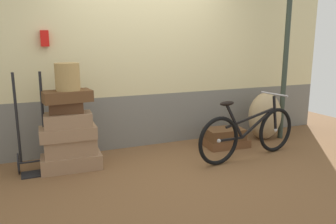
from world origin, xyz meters
TOP-DOWN VIEW (x-y plane):
  - ground at (0.00, 0.00)m, footprint 8.52×5.20m
  - station_building at (0.01, 0.85)m, footprint 6.52×0.74m
  - suitcase_0 at (-1.19, 0.21)m, footprint 0.74×0.39m
  - suitcase_1 at (-1.19, 0.25)m, footprint 0.63×0.38m
  - suitcase_2 at (-1.21, 0.21)m, footprint 0.68×0.36m
  - suitcase_3 at (-1.20, 0.21)m, footprint 0.57×0.34m
  - suitcase_4 at (-1.21, 0.24)m, footprint 0.42×0.27m
  - suitcase_5 at (-1.20, 0.21)m, footprint 0.59×0.37m
  - suitcase_6 at (1.07, 0.24)m, footprint 0.67×0.50m
  - suitcase_7 at (1.03, 0.20)m, footprint 0.59×0.42m
  - wicker_basket at (-1.18, 0.22)m, footprint 0.29×0.29m
  - luggage_trolley at (-1.62, 0.29)m, footprint 0.37×0.35m
  - burlap_sack at (1.86, 0.32)m, footprint 0.54×0.46m
  - bicycle at (1.06, -0.33)m, footprint 1.67×0.46m

SIDE VIEW (x-z plane):
  - ground at x=0.00m, z-range -0.06..0.00m
  - suitcase_6 at x=1.07m, z-range 0.00..0.12m
  - suitcase_0 at x=-1.19m, z-range 0.00..0.18m
  - suitcase_7 at x=1.03m, z-range 0.12..0.28m
  - suitcase_1 at x=-1.19m, z-range 0.18..0.39m
  - luggage_trolley at x=-1.62m, z-range -0.30..0.91m
  - bicycle at x=1.06m, z-range -0.08..0.77m
  - burlap_sack at x=1.86m, z-range 0.00..0.76m
  - suitcase_2 at x=-1.21m, z-range 0.39..0.54m
  - suitcase_3 at x=-1.20m, z-range 0.54..0.71m
  - suitcase_4 at x=-1.21m, z-range 0.71..0.85m
  - suitcase_5 at x=-1.20m, z-range 0.85..0.98m
  - wicker_basket at x=-1.18m, z-range 0.98..1.31m
  - station_building at x=0.01m, z-range 0.01..2.91m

